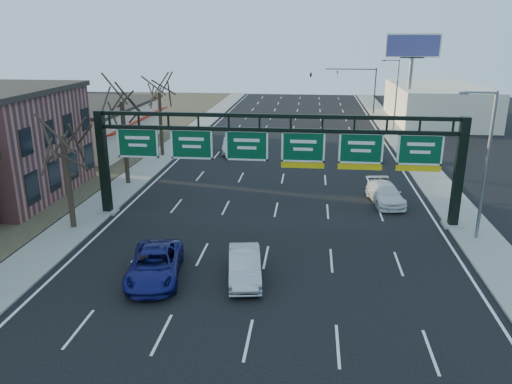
# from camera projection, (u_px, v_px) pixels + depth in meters

# --- Properties ---
(ground) EXTENTS (160.00, 160.00, 0.00)m
(ground) POSITION_uv_depth(u_px,v_px,m) (262.00, 273.00, 26.29)
(ground) COLOR black
(ground) RESTS_ON ground
(sidewalk_left) EXTENTS (3.00, 120.00, 0.12)m
(sidewalk_left) POSITION_uv_depth(u_px,v_px,m) (147.00, 168.00, 46.55)
(sidewalk_left) COLOR gray
(sidewalk_left) RESTS_ON ground
(sidewalk_right) EXTENTS (3.00, 120.00, 0.12)m
(sidewalk_right) POSITION_uv_depth(u_px,v_px,m) (429.00, 176.00, 43.86)
(sidewalk_right) COLOR gray
(sidewalk_right) RESTS_ON ground
(dirt_strip_left) EXTENTS (21.00, 120.00, 0.06)m
(dirt_strip_left) POSITION_uv_depth(u_px,v_px,m) (24.00, 164.00, 47.84)
(dirt_strip_left) COLOR #473D2B
(dirt_strip_left) RESTS_ON ground
(lane_markings) EXTENTS (21.60, 120.00, 0.01)m
(lane_markings) POSITION_uv_depth(u_px,v_px,m) (284.00, 172.00, 45.22)
(lane_markings) COLOR white
(lane_markings) RESTS_ON ground
(sign_gantry) EXTENTS (24.60, 1.20, 7.20)m
(sign_gantry) POSITION_uv_depth(u_px,v_px,m) (277.00, 153.00, 32.43)
(sign_gantry) COLOR black
(sign_gantry) RESTS_ON ground
(cream_strip) EXTENTS (10.90, 18.40, 4.70)m
(cream_strip) POSITION_uv_depth(u_px,v_px,m) (96.00, 125.00, 55.28)
(cream_strip) COLOR beige
(cream_strip) RESTS_ON ground
(building_right_distant) EXTENTS (12.00, 20.00, 5.00)m
(building_right_distant) POSITION_uv_depth(u_px,v_px,m) (437.00, 103.00, 70.74)
(building_right_distant) COLOR beige
(building_right_distant) RESTS_ON ground
(tree_gantry) EXTENTS (3.60, 3.60, 8.48)m
(tree_gantry) POSITION_uv_depth(u_px,v_px,m) (61.00, 119.00, 30.20)
(tree_gantry) COLOR #30251A
(tree_gantry) RESTS_ON sidewalk_left
(tree_mid) EXTENTS (3.60, 3.60, 9.24)m
(tree_mid) POSITION_uv_depth(u_px,v_px,m) (121.00, 89.00, 39.43)
(tree_mid) COLOR #30251A
(tree_mid) RESTS_ON sidewalk_left
(tree_far) EXTENTS (3.60, 3.60, 8.86)m
(tree_far) POSITION_uv_depth(u_px,v_px,m) (158.00, 82.00, 49.01)
(tree_far) COLOR #30251A
(tree_far) RESTS_ON sidewalk_left
(streetlight_near) EXTENTS (2.15, 0.22, 9.00)m
(streetlight_near) POSITION_uv_depth(u_px,v_px,m) (485.00, 159.00, 29.11)
(streetlight_near) COLOR slate
(streetlight_near) RESTS_ON sidewalk_right
(streetlight_far) EXTENTS (2.15, 0.22, 9.00)m
(streetlight_far) POSITION_uv_depth(u_px,v_px,m) (395.00, 92.00, 61.28)
(streetlight_far) COLOR slate
(streetlight_far) RESTS_ON sidewalk_right
(billboard_right) EXTENTS (7.00, 0.50, 12.00)m
(billboard_right) POSITION_uv_depth(u_px,v_px,m) (412.00, 57.00, 64.51)
(billboard_right) COLOR slate
(billboard_right) RESTS_ON ground
(traffic_signal_mast) EXTENTS (10.16, 0.54, 7.00)m
(traffic_signal_mast) POSITION_uv_depth(u_px,v_px,m) (335.00, 78.00, 76.06)
(traffic_signal_mast) COLOR black
(traffic_signal_mast) RESTS_ON ground
(car_blue_suv) EXTENTS (3.43, 5.87, 1.53)m
(car_blue_suv) POSITION_uv_depth(u_px,v_px,m) (155.00, 265.00, 25.56)
(car_blue_suv) COLOR navy
(car_blue_suv) RESTS_ON ground
(car_silver_sedan) EXTENTS (2.27, 4.75, 1.50)m
(car_silver_sedan) POSITION_uv_depth(u_px,v_px,m) (245.00, 266.00, 25.47)
(car_silver_sedan) COLOR #A9AAAE
(car_silver_sedan) RESTS_ON ground
(car_white_wagon) EXTENTS (2.77, 5.28, 1.46)m
(car_white_wagon) POSITION_uv_depth(u_px,v_px,m) (385.00, 194.00, 36.91)
(car_white_wagon) COLOR white
(car_white_wagon) RESTS_ON ground
(car_grey_far) EXTENTS (2.04, 4.49, 1.50)m
(car_grey_far) POSITION_uv_depth(u_px,v_px,m) (371.00, 152.00, 49.74)
(car_grey_far) COLOR #414547
(car_grey_far) RESTS_ON ground
(car_silver_distant) EXTENTS (1.90, 4.70, 1.52)m
(car_silver_distant) POSITION_uv_depth(u_px,v_px,m) (232.00, 146.00, 52.46)
(car_silver_distant) COLOR #ABAAAF
(car_silver_distant) RESTS_ON ground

